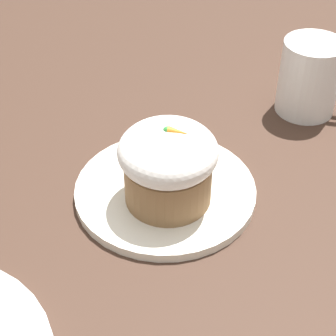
{
  "coord_description": "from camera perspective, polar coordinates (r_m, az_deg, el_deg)",
  "views": [
    {
      "loc": [
        0.13,
        -0.46,
        0.44
      ],
      "look_at": [
        0.01,
        -0.02,
        0.05
      ],
      "focal_mm": 60.0,
      "sensor_mm": 36.0,
      "label": 1
    }
  ],
  "objects": [
    {
      "name": "coffee_cup",
      "position": [
        0.79,
        14.29,
        8.9
      ],
      "size": [
        0.11,
        0.08,
        0.1
      ],
      "color": "white",
      "rests_on": "ground_plane"
    },
    {
      "name": "ground_plane",
      "position": [
        0.65,
        -0.28,
        -2.66
      ],
      "size": [
        4.0,
        4.0,
        0.0
      ],
      "primitive_type": "plane",
      "color": "#3D281E"
    },
    {
      "name": "spoon",
      "position": [
        0.65,
        -0.4,
        -1.4
      ],
      "size": [
        0.1,
        0.09,
        0.01
      ],
      "color": "silver",
      "rests_on": "dessert_plate"
    },
    {
      "name": "carrot_cake",
      "position": [
        0.6,
        0.0,
        0.43
      ],
      "size": [
        0.11,
        0.11,
        0.1
      ],
      "color": "olive",
      "rests_on": "dessert_plate"
    },
    {
      "name": "dessert_plate",
      "position": [
        0.65,
        -0.28,
        -2.3
      ],
      "size": [
        0.21,
        0.21,
        0.01
      ],
      "color": "white",
      "rests_on": "ground_plane"
    }
  ]
}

